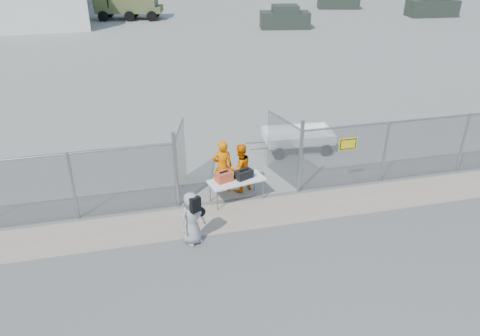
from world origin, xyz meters
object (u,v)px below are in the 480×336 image
object	(u,v)px
security_worker_left	(222,167)
visitor	(192,218)
folding_table	(237,190)
security_worker_right	(240,168)
utility_trailer	(298,140)

from	to	relation	value
security_worker_left	visitor	size ratio (longest dim) A/B	1.16
folding_table	security_worker_right	size ratio (longest dim) A/B	1.07
folding_table	utility_trailer	bearing A→B (deg)	32.93
visitor	utility_trailer	world-z (taller)	visitor
security_worker_right	visitor	size ratio (longest dim) A/B	1.06
security_worker_left	visitor	xyz separation A→B (m)	(-1.38, -2.57, -0.12)
folding_table	utility_trailer	world-z (taller)	utility_trailer
security_worker_left	visitor	world-z (taller)	security_worker_left
folding_table	utility_trailer	distance (m)	4.53
folding_table	visitor	world-z (taller)	visitor
security_worker_left	security_worker_right	distance (m)	0.58
visitor	utility_trailer	xyz separation A→B (m)	(4.89, 5.08, -0.37)
security_worker_left	security_worker_right	bearing A→B (deg)	175.13
security_worker_left	visitor	distance (m)	2.92
security_worker_left	utility_trailer	size ratio (longest dim) A/B	0.53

